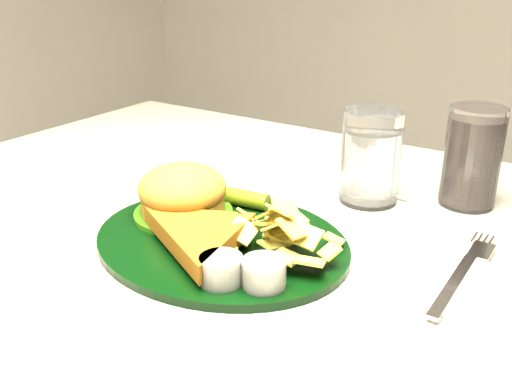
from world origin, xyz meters
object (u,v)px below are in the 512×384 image
Objects in this scene: water_glass at (371,157)px; fork_napkin at (456,281)px; cola_glass at (472,157)px; dinner_plate at (220,218)px.

water_glass reaches higher than fork_napkin.
water_glass is at bearing -152.07° from cola_glass.
fork_napkin is at bearing -43.95° from water_glass.
water_glass is 0.14m from cola_glass.
dinner_plate is 2.46× the size of water_glass.
dinner_plate is 0.36m from cola_glass.
cola_glass reaches higher than dinner_plate.
cola_glass is at bearing 102.14° from fork_napkin.
cola_glass reaches higher than fork_napkin.
fork_napkin is (0.26, 0.06, -0.03)m from dinner_plate.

